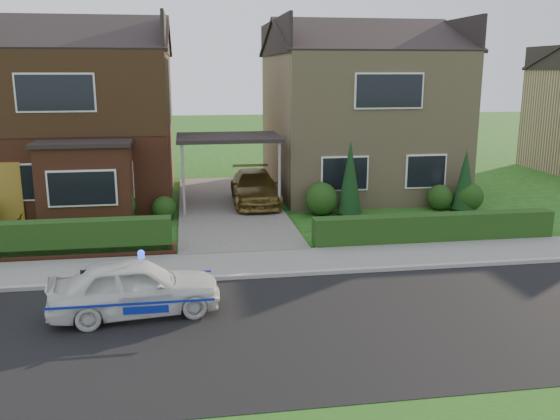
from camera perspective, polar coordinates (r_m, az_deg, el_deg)
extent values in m
plane|color=#174B14|center=(12.26, -0.95, -11.40)|extent=(120.00, 120.00, 0.00)
cube|color=black|center=(12.26, -0.95, -11.40)|extent=(60.00, 6.00, 0.02)
cube|color=#9E9993|center=(15.04, -2.60, -6.39)|extent=(60.00, 0.16, 0.12)
cube|color=slate|center=(16.03, -3.02, -5.17)|extent=(60.00, 2.00, 0.10)
cube|color=#666059|center=(22.66, -4.87, 0.33)|extent=(3.80, 12.00, 0.12)
cube|color=brown|center=(25.49, -18.75, 7.58)|extent=(7.20, 8.00, 5.80)
cube|color=white|center=(22.12, -24.19, 2.42)|extent=(1.80, 0.08, 1.30)
cube|color=white|center=(21.51, -16.02, 2.80)|extent=(1.60, 0.08, 1.30)
cube|color=white|center=(21.45, -20.81, 10.51)|extent=(2.60, 0.08, 1.30)
cube|color=black|center=(25.40, -19.00, 10.83)|extent=(7.26, 8.06, 2.90)
cube|color=brown|center=(20.96, -18.18, 2.25)|extent=(3.00, 1.40, 2.70)
cube|color=black|center=(20.75, -18.46, 6.10)|extent=(3.20, 1.60, 0.14)
cube|color=tan|center=(26.18, 7.39, 8.30)|extent=(7.20, 8.00, 5.80)
cube|color=white|center=(22.11, 6.24, 3.51)|extent=(1.80, 0.08, 1.30)
cube|color=white|center=(23.14, 13.85, 3.64)|extent=(1.60, 0.08, 1.30)
cube|color=white|center=(22.27, 10.45, 11.21)|extent=(2.60, 0.08, 1.30)
cube|color=black|center=(22.22, -5.00, 6.97)|extent=(3.80, 3.00, 0.14)
cylinder|color=gray|center=(20.98, -9.29, 2.75)|extent=(0.10, 0.10, 2.70)
cylinder|color=gray|center=(21.23, -0.07, 3.05)|extent=(0.10, 0.10, 2.70)
cube|color=brown|center=(17.58, -22.66, -4.09)|extent=(7.70, 0.25, 0.36)
cube|color=black|center=(17.78, -22.50, -4.51)|extent=(7.50, 0.55, 0.90)
cube|color=black|center=(18.67, 14.57, -3.08)|extent=(7.50, 0.55, 0.80)
sphere|color=black|center=(20.96, -15.52, 0.50)|extent=(1.32, 1.32, 1.32)
sphere|color=black|center=(21.18, -11.09, 0.20)|extent=(0.84, 0.84, 0.84)
sphere|color=black|center=(21.46, 3.97, 1.09)|extent=(1.20, 1.20, 1.20)
sphere|color=black|center=(23.03, 15.14, 1.19)|extent=(0.96, 0.96, 0.96)
sphere|color=black|center=(23.18, 17.71, 1.25)|extent=(1.08, 1.08, 1.08)
cone|color=black|center=(21.38, 6.74, 2.89)|extent=(0.90, 0.90, 2.60)
cone|color=black|center=(22.99, 17.36, 2.60)|extent=(0.90, 0.90, 2.20)
imported|color=silver|center=(13.09, -13.76, -7.26)|extent=(1.90, 3.75, 1.22)
sphere|color=#193FF2|center=(12.85, -13.13, -4.34)|extent=(0.17, 0.17, 0.17)
cube|color=navy|center=(12.43, -14.01, -8.64)|extent=(3.31, 0.02, 0.05)
cube|color=navy|center=(13.79, -13.52, -6.40)|extent=(3.31, 0.02, 0.05)
ellipsoid|color=black|center=(13.04, -18.29, -6.44)|extent=(0.22, 0.17, 0.21)
sphere|color=white|center=(12.99, -18.26, -6.57)|extent=(0.11, 0.11, 0.11)
sphere|color=black|center=(12.97, -18.26, -5.88)|extent=(0.13, 0.13, 0.13)
cone|color=black|center=(12.97, -18.47, -5.60)|extent=(0.04, 0.04, 0.05)
cone|color=black|center=(12.96, -18.08, -5.59)|extent=(0.04, 0.04, 0.05)
imported|color=brown|center=(22.83, -2.44, 2.20)|extent=(1.83, 4.30, 1.24)
imported|color=gray|center=(19.37, -23.00, -2.08)|extent=(0.39, 0.30, 0.69)
imported|color=gray|center=(20.12, -23.88, -1.40)|extent=(0.58, 0.55, 0.83)
imported|color=gray|center=(18.05, -11.73, -2.12)|extent=(0.58, 0.58, 0.82)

